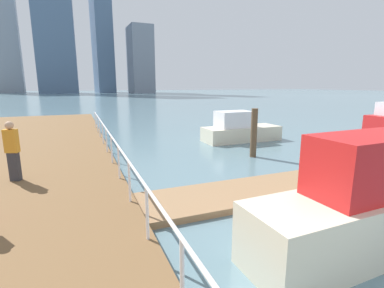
# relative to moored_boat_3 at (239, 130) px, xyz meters

# --- Properties ---
(ground_plane) EXTENTS (300.00, 300.00, 0.00)m
(ground_plane) POSITION_rel_moored_boat_3_xyz_m (-4.58, 5.71, -0.67)
(ground_plane) COLOR slate
(floating_dock) EXTENTS (14.97, 2.00, 0.18)m
(floating_dock) POSITION_rel_moored_boat_3_xyz_m (-0.60, -7.46, -0.58)
(floating_dock) COLOR #93704C
(floating_dock) RESTS_ON ground_plane
(boardwalk_railing) EXTENTS (0.06, 25.02, 1.08)m
(boardwalk_railing) POSITION_rel_moored_boat_3_xyz_m (-7.73, -6.59, 0.59)
(boardwalk_railing) COLOR white
(boardwalk_railing) RESTS_ON boardwalk
(dock_piling_2) EXTENTS (0.29, 0.29, 2.23)m
(dock_piling_2) POSITION_rel_moored_boat_3_xyz_m (-1.40, -3.55, 0.45)
(dock_piling_2) COLOR brown
(dock_piling_2) RESTS_ON ground_plane
(moored_boat_3) EXTENTS (4.67, 1.74, 1.77)m
(moored_boat_3) POSITION_rel_moored_boat_3_xyz_m (0.00, 0.00, 0.00)
(moored_boat_3) COLOR beige
(moored_boat_3) RESTS_ON ground_plane
(pedestrian_1) EXTENTS (0.41, 0.33, 1.82)m
(pedestrian_1) POSITION_rel_moored_boat_3_xyz_m (-10.71, -4.63, 0.69)
(pedestrian_1) COLOR #333338
(pedestrian_1) RESTS_ON boardwalk
(skyline_tower_2) EXTENTS (7.62, 13.65, 66.27)m
(skyline_tower_2) POSITION_rel_moored_boat_3_xyz_m (2.35, 109.66, 32.47)
(skyline_tower_2) COLOR slate
(skyline_tower_2) RESTS_ON ground_plane
(skyline_tower_3) EXTENTS (8.79, 12.61, 25.42)m
(skyline_tower_3) POSITION_rel_moored_boat_3_xyz_m (15.69, 101.48, 12.04)
(skyline_tower_3) COLOR gray
(skyline_tower_3) RESTS_ON ground_plane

